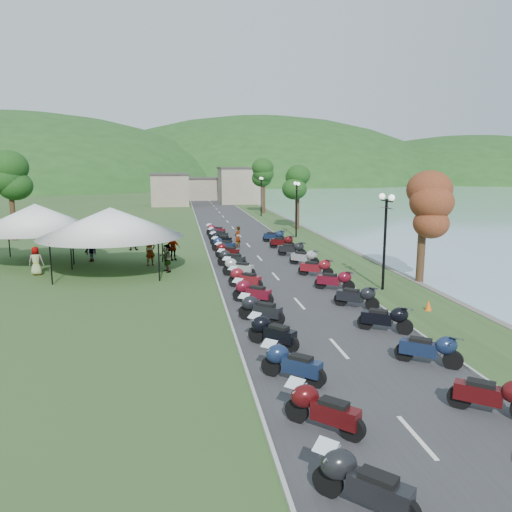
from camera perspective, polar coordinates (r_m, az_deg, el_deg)
name	(u,v)px	position (r m, az deg, el deg)	size (l,w,h in m)	color
road	(240,235)	(47.11, -1.89, 2.37)	(7.00, 120.00, 0.02)	#333336
hills_backdrop	(193,182)	(206.52, -7.22, 8.36)	(360.00, 120.00, 76.00)	#285621
far_building	(199,188)	(91.50, -6.53, 7.69)	(18.00, 16.00, 5.00)	gray
moto_row_left	(244,279)	(26.48, -1.36, -2.65)	(2.60, 43.43, 1.10)	#331411
moto_row_right	(345,288)	(24.92, 10.12, -3.63)	(2.60, 39.43, 1.10)	#331411
vendor_tent_main	(112,240)	(31.74, -16.15, 1.76)	(5.83, 5.83, 4.00)	white
vendor_tent_side	(37,234)	(36.53, -23.75, 2.36)	(5.34, 5.34, 4.00)	white
tree_lakeside	(423,225)	(29.23, 18.50, 3.34)	(2.31, 2.31, 6.43)	#1F4E18
pedestrian_a	(151,266)	(33.58, -11.93, -1.07)	(0.70, 0.51, 1.93)	slate
pedestrian_b	(132,250)	(40.08, -13.95, 0.66)	(0.96, 0.53, 1.97)	slate
pedestrian_c	(91,261)	(36.07, -18.31, -0.60)	(1.07, 0.44, 1.66)	slate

